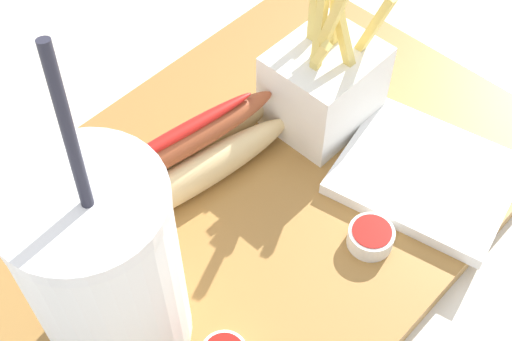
{
  "coord_description": "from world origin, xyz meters",
  "views": [
    {
      "loc": [
        -0.24,
        -0.23,
        0.49
      ],
      "look_at": [
        0.0,
        0.0,
        0.05
      ],
      "focal_mm": 48.69,
      "sensor_mm": 36.0,
      "label": 1
    }
  ],
  "objects_px": {
    "hot_dog_1": "(186,160)",
    "napkin_stack": "(426,175)",
    "soda_cup": "(106,273)",
    "ketchup_cup_1": "(371,236)",
    "fries_basket": "(324,84)"
  },
  "relations": [
    {
      "from": "soda_cup",
      "to": "ketchup_cup_1",
      "type": "relative_size",
      "value": 7.35
    },
    {
      "from": "soda_cup",
      "to": "hot_dog_1",
      "type": "relative_size",
      "value": 1.36
    },
    {
      "from": "napkin_stack",
      "to": "fries_basket",
      "type": "bearing_deg",
      "value": 93.41
    },
    {
      "from": "ketchup_cup_1",
      "to": "napkin_stack",
      "type": "bearing_deg",
      "value": 3.05
    },
    {
      "from": "fries_basket",
      "to": "ketchup_cup_1",
      "type": "relative_size",
      "value": 4.25
    },
    {
      "from": "soda_cup",
      "to": "hot_dog_1",
      "type": "xyz_separation_m",
      "value": [
        0.12,
        0.07,
        -0.06
      ]
    },
    {
      "from": "fries_basket",
      "to": "napkin_stack",
      "type": "bearing_deg",
      "value": -86.59
    },
    {
      "from": "hot_dog_1",
      "to": "napkin_stack",
      "type": "bearing_deg",
      "value": -46.53
    },
    {
      "from": "soda_cup",
      "to": "ketchup_cup_1",
      "type": "distance_m",
      "value": 0.21
    },
    {
      "from": "soda_cup",
      "to": "hot_dog_1",
      "type": "height_order",
      "value": "soda_cup"
    },
    {
      "from": "fries_basket",
      "to": "napkin_stack",
      "type": "height_order",
      "value": "fries_basket"
    },
    {
      "from": "ketchup_cup_1",
      "to": "napkin_stack",
      "type": "relative_size",
      "value": 0.26
    },
    {
      "from": "soda_cup",
      "to": "ketchup_cup_1",
      "type": "bearing_deg",
      "value": -24.63
    },
    {
      "from": "soda_cup",
      "to": "fries_basket",
      "type": "bearing_deg",
      "value": 7.08
    },
    {
      "from": "soda_cup",
      "to": "fries_basket",
      "type": "distance_m",
      "value": 0.26
    }
  ]
}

